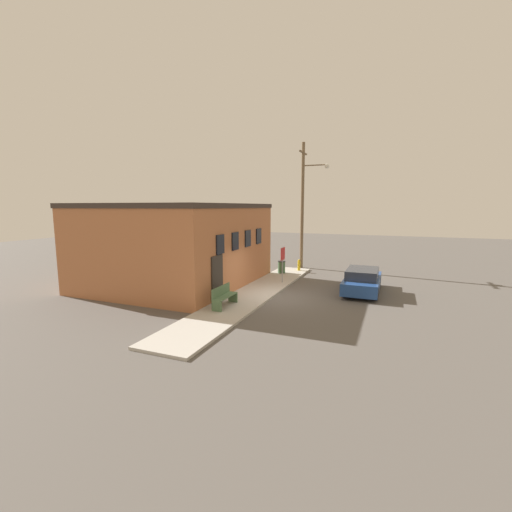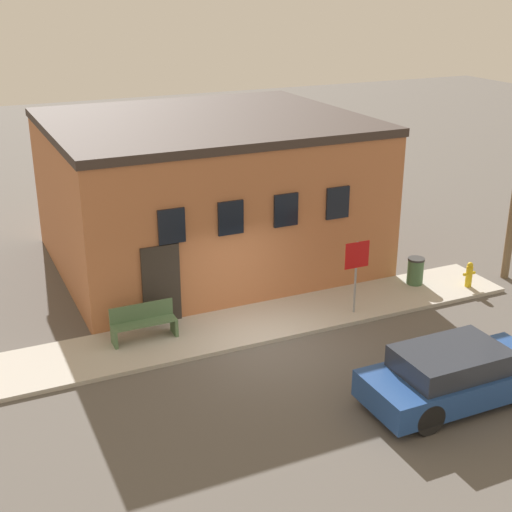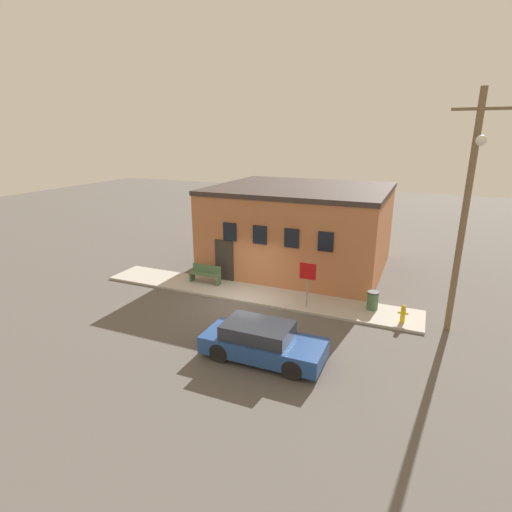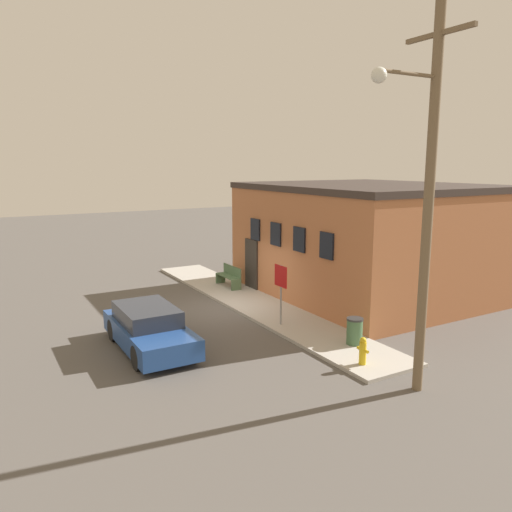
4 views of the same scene
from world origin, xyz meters
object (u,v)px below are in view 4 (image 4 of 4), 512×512
fire_hydrant (363,351)px  bench (229,276)px  stop_sign (281,283)px  utility_pole (426,192)px  parked_car (149,329)px  trash_bin (355,331)px

fire_hydrant → bench: bench is taller
stop_sign → utility_pole: bearing=2.5°
bench → parked_car: bearing=-45.3°
fire_hydrant → parked_car: parked_car is taller
fire_hydrant → stop_sign: 4.05m
trash_bin → parked_car: bearing=-118.9°
fire_hydrant → stop_sign: size_ratio=0.38×
parked_car → trash_bin: bearing=61.1°
fire_hydrant → trash_bin: (-1.28, 0.82, 0.02)m
trash_bin → utility_pole: 5.18m
stop_sign → utility_pole: (5.55, 0.24, 3.23)m
stop_sign → parked_car: (-0.28, -4.39, -0.89)m
fire_hydrant → utility_pole: size_ratio=0.09×
bench → trash_bin: bench is taller
fire_hydrant → parked_car: (-4.20, -4.47, 0.13)m
bench → parked_car: parked_car is taller
bench → trash_bin: size_ratio=2.02×
fire_hydrant → utility_pole: (1.64, 0.16, 4.25)m
parked_car → utility_pole: bearing=38.4°
stop_sign → bench: (-5.51, 0.89, -0.96)m
stop_sign → bench: 5.67m
stop_sign → utility_pole: size_ratio=0.23×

